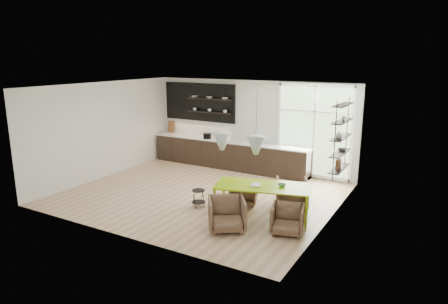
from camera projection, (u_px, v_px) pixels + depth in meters
room at (239, 136)px, 11.13m from camera, size 7.02×6.01×2.91m
kitchen_run at (227, 150)px, 13.29m from camera, size 5.54×0.69×2.75m
right_shelving at (341, 139)px, 9.81m from camera, size 0.26×1.22×1.90m
dining_table at (262, 188)px, 9.09m from camera, size 2.31×1.51×0.77m
armchair_back_left at (244, 192)px, 10.08m from camera, size 0.86×0.87×0.62m
armchair_back_right at (292, 193)px, 9.84m from camera, size 1.02×1.03×0.71m
armchair_front_left at (227, 214)px, 8.51m from camera, size 1.07×1.08×0.71m
armchair_front_right at (287, 219)px, 8.36m from camera, size 0.82×0.83×0.62m
wire_stool at (199, 196)px, 9.85m from camera, size 0.34×0.34×0.43m
table_book at (251, 184)px, 9.10m from camera, size 0.28×0.33×0.03m
table_bowl at (282, 185)px, 9.01m from camera, size 0.18×0.18×0.06m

